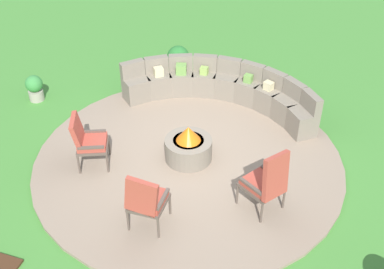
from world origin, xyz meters
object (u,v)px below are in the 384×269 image
at_px(lounge_chair_back_left, 267,182).
at_px(potted_plant_2, 35,87).
at_px(potted_plant_1, 178,59).
at_px(fire_pit, 188,146).
at_px(curved_stone_bench, 222,89).
at_px(lounge_chair_front_right, 146,199).
at_px(lounge_chair_front_left, 87,140).

relative_size(lounge_chair_back_left, potted_plant_2, 2.00).
relative_size(potted_plant_1, potted_plant_2, 1.18).
distance_m(fire_pit, curved_stone_bench, 1.99).
xyz_separation_m(lounge_chair_front_right, lounge_chair_back_left, (1.61, 0.92, 0.03)).
height_order(fire_pit, potted_plant_1, fire_pit).
relative_size(curved_stone_bench, lounge_chair_back_left, 3.60).
bearing_deg(lounge_chair_front_left, curved_stone_bench, 125.46).
distance_m(curved_stone_bench, lounge_chair_front_right, 3.75).
relative_size(fire_pit, potted_plant_1, 1.23).
bearing_deg(lounge_chair_front_right, potted_plant_2, 143.39).
relative_size(lounge_chair_back_left, potted_plant_1, 1.69).
distance_m(lounge_chair_front_left, lounge_chair_back_left, 3.16).
bearing_deg(fire_pit, curved_stone_bench, 88.33).
bearing_deg(potted_plant_2, fire_pit, -13.78).
bearing_deg(lounge_chair_front_left, lounge_chair_front_right, 32.89).
xyz_separation_m(curved_stone_bench, potted_plant_1, (-1.36, 1.06, -0.02)).
xyz_separation_m(lounge_chair_back_left, potted_plant_1, (-2.86, 3.88, -0.26)).
height_order(fire_pit, lounge_chair_back_left, lounge_chair_back_left).
bearing_deg(lounge_chair_front_left, lounge_chair_back_left, 64.76).
bearing_deg(fire_pit, lounge_chair_back_left, -28.08).
relative_size(fire_pit, potted_plant_2, 1.46).
distance_m(lounge_chair_back_left, potted_plant_2, 5.66).
relative_size(lounge_chair_front_right, potted_plant_1, 1.53).
xyz_separation_m(fire_pit, lounge_chair_back_left, (1.56, -0.83, 0.31)).
bearing_deg(lounge_chair_front_right, lounge_chair_front_left, 144.88).
bearing_deg(potted_plant_1, lounge_chair_back_left, -53.62).
bearing_deg(potted_plant_2, lounge_chair_front_left, -36.58).
relative_size(lounge_chair_front_left, potted_plant_1, 1.46).
bearing_deg(lounge_chair_back_left, curved_stone_bench, 60.32).
xyz_separation_m(fire_pit, potted_plant_2, (-3.81, 0.94, -0.01)).
height_order(lounge_chair_front_left, potted_plant_1, lounge_chair_front_left).
xyz_separation_m(fire_pit, potted_plant_1, (-1.30, 3.05, 0.05)).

